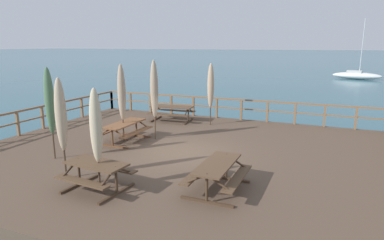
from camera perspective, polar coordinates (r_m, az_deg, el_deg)
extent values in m
plane|color=#2D5B6B|center=(12.36, -1.65, -8.20)|extent=(600.00, 600.00, 0.00)
cube|color=brown|center=(12.25, -1.66, -6.86)|extent=(15.09, 12.36, 0.61)
cube|color=brown|center=(17.44, 6.40, 3.61)|extent=(14.79, 0.09, 0.08)
cube|color=brown|center=(17.52, 6.36, 2.08)|extent=(14.79, 0.07, 0.06)
cube|color=brown|center=(20.78, -13.67, 3.34)|extent=(0.10, 0.10, 1.05)
cube|color=brown|center=(20.02, -10.54, 3.14)|extent=(0.10, 0.10, 1.05)
cube|color=brown|center=(19.33, -7.18, 2.92)|extent=(0.10, 0.10, 1.05)
cube|color=brown|center=(18.71, -3.59, 2.66)|extent=(0.10, 0.10, 1.05)
cube|color=brown|center=(18.17, 0.23, 2.38)|extent=(0.10, 0.10, 1.05)
cube|color=brown|center=(17.72, 4.27, 2.08)|extent=(0.10, 0.10, 1.05)
cube|color=brown|center=(17.36, 8.49, 1.75)|extent=(0.10, 0.10, 1.05)
cube|color=brown|center=(17.10, 12.86, 1.39)|extent=(0.10, 0.10, 1.05)
cube|color=brown|center=(16.94, 17.35, 1.02)|extent=(0.10, 0.10, 1.05)
cube|color=brown|center=(16.88, 21.89, 0.64)|extent=(0.10, 0.10, 1.05)
cube|color=brown|center=(16.94, 26.43, 0.25)|extent=(0.10, 0.10, 1.05)
cube|color=brown|center=(16.28, -26.23, 1.70)|extent=(0.09, 12.06, 0.08)
cube|color=brown|center=(16.37, -26.07, 0.08)|extent=(0.07, 12.06, 0.06)
cube|color=brown|center=(15.96, -27.83, -0.60)|extent=(0.10, 0.10, 1.05)
cube|color=brown|center=(16.82, -24.37, 0.37)|extent=(0.10, 0.10, 1.05)
cube|color=brown|center=(17.74, -21.26, 1.24)|extent=(0.10, 0.10, 1.05)
cube|color=brown|center=(18.71, -18.46, 2.02)|extent=(0.10, 0.10, 1.05)
cube|color=brown|center=(19.73, -15.94, 2.72)|extent=(0.10, 0.10, 1.05)
cube|color=brown|center=(20.78, -13.67, 3.34)|extent=(0.10, 0.10, 1.05)
cube|color=brown|center=(8.85, 4.43, -7.58)|extent=(0.78, 1.98, 0.05)
cube|color=brown|center=(8.82, 7.89, -9.86)|extent=(0.30, 1.97, 0.04)
cube|color=brown|center=(9.14, 1.03, -8.88)|extent=(0.30, 1.97, 0.04)
cube|color=#432F1F|center=(8.44, 2.54, -13.88)|extent=(1.40, 0.10, 0.06)
cylinder|color=#432F1F|center=(8.29, 2.56, -11.78)|extent=(0.07, 0.07, 0.74)
cylinder|color=#432F1F|center=(8.12, 4.46, -10.67)|extent=(0.63, 0.06, 0.37)
cylinder|color=#432F1F|center=(8.30, 0.74, -10.09)|extent=(0.63, 0.06, 0.37)
cube|color=#432F1F|center=(9.83, 5.89, -9.93)|extent=(1.40, 0.10, 0.06)
cylinder|color=#432F1F|center=(9.70, 5.93, -8.08)|extent=(0.07, 0.07, 0.74)
cylinder|color=#432F1F|center=(9.55, 7.58, -7.06)|extent=(0.63, 0.06, 0.37)
cylinder|color=#432F1F|center=(9.71, 4.38, -6.66)|extent=(0.63, 0.06, 0.37)
cube|color=brown|center=(9.22, -16.18, -7.22)|extent=(1.75, 0.91, 0.05)
cube|color=brown|center=(8.97, -18.56, -10.03)|extent=(1.70, 0.44, 0.04)
cube|color=brown|center=(9.71, -13.78, -7.94)|extent=(1.70, 0.44, 0.04)
cube|color=#432F1F|center=(9.93, -18.74, -10.35)|extent=(0.21, 1.40, 0.06)
cylinder|color=#432F1F|center=(9.80, -18.88, -8.52)|extent=(0.07, 0.07, 0.74)
cylinder|color=#432F1F|center=(9.55, -20.20, -7.78)|extent=(0.11, 0.63, 0.37)
cylinder|color=#432F1F|center=(9.91, -17.80, -6.85)|extent=(0.11, 0.63, 0.37)
cube|color=#432F1F|center=(9.07, -12.80, -12.22)|extent=(0.21, 1.40, 0.06)
cylinder|color=#432F1F|center=(8.94, -12.91, -10.24)|extent=(0.07, 0.07, 0.74)
cylinder|color=#432F1F|center=(8.66, -14.20, -9.50)|extent=(0.11, 0.63, 0.37)
cylinder|color=#432F1F|center=(9.05, -11.83, -8.38)|extent=(0.11, 0.63, 0.37)
cube|color=brown|center=(13.55, -11.54, -0.58)|extent=(0.78, 2.05, 0.05)
cube|color=brown|center=(13.32, -9.49, -2.06)|extent=(0.30, 2.05, 0.04)
cube|color=brown|center=(13.94, -13.39, -1.56)|extent=(0.30, 2.05, 0.04)
cube|color=brown|center=(13.07, -13.48, -4.39)|extent=(1.40, 0.10, 0.06)
cylinder|color=brown|center=(12.98, -13.56, -2.96)|extent=(0.07, 0.07, 0.74)
cylinder|color=brown|center=(12.76, -12.60, -2.15)|extent=(0.63, 0.06, 0.37)
cylinder|color=brown|center=(13.09, -14.60, -1.89)|extent=(0.63, 0.06, 0.37)
cube|color=brown|center=(14.40, -9.53, -2.61)|extent=(1.40, 0.10, 0.06)
cylinder|color=brown|center=(14.32, -9.58, -1.30)|extent=(0.07, 0.07, 0.74)
cylinder|color=brown|center=(14.12, -8.65, -0.55)|extent=(0.63, 0.06, 0.37)
cylinder|color=brown|center=(14.42, -10.55, -0.34)|extent=(0.63, 0.06, 0.37)
cube|color=brown|center=(16.93, -3.53, 2.32)|extent=(2.21, 0.93, 0.05)
cube|color=brown|center=(16.47, -4.22, 0.95)|extent=(2.18, 0.45, 0.04)
cube|color=brown|center=(17.50, -2.85, 1.67)|extent=(2.18, 0.45, 0.04)
cube|color=#432F1F|center=(17.41, -6.26, 0.18)|extent=(0.19, 1.40, 0.06)
cylinder|color=#432F1F|center=(17.34, -6.28, 1.27)|extent=(0.07, 0.07, 0.74)
cylinder|color=#432F1F|center=(17.05, -6.68, 1.82)|extent=(0.11, 0.63, 0.37)
cylinder|color=#432F1F|center=(17.55, -5.93, 2.15)|extent=(0.11, 0.63, 0.37)
cube|color=#432F1F|center=(16.77, -0.62, -0.23)|extent=(0.19, 1.40, 0.06)
cylinder|color=#432F1F|center=(16.70, -0.63, 0.90)|extent=(0.07, 0.07, 0.74)
cylinder|color=#432F1F|center=(16.39, -0.94, 1.46)|extent=(0.11, 0.63, 0.37)
cylinder|color=#432F1F|center=(16.91, -0.33, 1.82)|extent=(0.11, 0.63, 0.37)
cylinder|color=#4C3828|center=(13.50, -6.47, 3.02)|extent=(0.06, 0.06, 3.08)
ellipsoid|color=tan|center=(13.42, -6.53, 5.32)|extent=(0.32, 0.32, 2.34)
cylinder|color=#685B4C|center=(13.44, -6.51, 4.57)|extent=(0.21, 0.21, 0.05)
cone|color=#4C3828|center=(13.32, -6.65, 9.86)|extent=(0.10, 0.10, 0.14)
cylinder|color=#4C3828|center=(9.03, -16.04, -3.84)|extent=(0.06, 0.06, 2.62)
ellipsoid|color=#CCB793|center=(8.91, -16.22, -0.98)|extent=(0.32, 0.32, 1.99)
cylinder|color=#7A6E58|center=(8.94, -16.16, -1.91)|extent=(0.21, 0.21, 0.05)
cone|color=#4C3828|center=(8.74, -16.60, 4.86)|extent=(0.10, 0.10, 0.14)
cylinder|color=#4C3828|center=(13.45, -11.93, 2.49)|extent=(0.06, 0.06, 2.94)
ellipsoid|color=tan|center=(13.37, -12.04, 4.68)|extent=(0.32, 0.32, 2.23)
cylinder|color=#685B4C|center=(13.39, -12.00, 3.97)|extent=(0.21, 0.21, 0.05)
cone|color=#4C3828|center=(13.27, -12.24, 9.04)|extent=(0.10, 0.10, 0.14)
cylinder|color=#4C3828|center=(15.97, 3.22, 4.13)|extent=(0.06, 0.06, 2.82)
ellipsoid|color=tan|center=(15.91, 3.24, 5.91)|extent=(0.32, 0.32, 2.14)
cylinder|color=#71614F|center=(15.93, 3.23, 5.34)|extent=(0.21, 0.21, 0.05)
cone|color=#4C3828|center=(15.82, 3.29, 9.44)|extent=(0.10, 0.10, 0.14)
cylinder|color=#4C3828|center=(12.03, -23.12, 0.57)|extent=(0.06, 0.06, 2.96)
ellipsoid|color=#4C704C|center=(11.94, -23.34, 3.02)|extent=(0.32, 0.32, 2.25)
cylinder|color=#2D432D|center=(11.97, -23.27, 2.23)|extent=(0.21, 0.21, 0.05)
cone|color=#4C3828|center=(11.83, -23.78, 7.92)|extent=(0.10, 0.10, 0.14)
cylinder|color=#4C3828|center=(10.14, -21.44, -1.92)|extent=(0.06, 0.06, 2.80)
ellipsoid|color=tan|center=(10.03, -21.67, 0.82)|extent=(0.32, 0.32, 2.12)
cylinder|color=#71614F|center=(10.06, -21.60, -0.07)|extent=(0.21, 0.21, 0.05)
cone|color=#4C3828|center=(9.89, -22.13, 6.34)|extent=(0.10, 0.10, 0.14)
ellipsoid|color=white|center=(49.09, 26.50, 6.85)|extent=(6.22, 2.88, 0.90)
cube|color=silver|center=(49.09, 26.21, 7.46)|extent=(1.99, 1.44, 0.36)
cylinder|color=silver|center=(48.89, 27.30, 11.20)|extent=(0.10, 0.10, 7.00)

